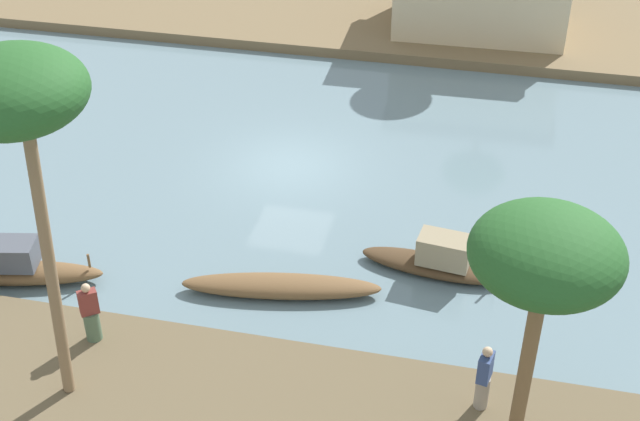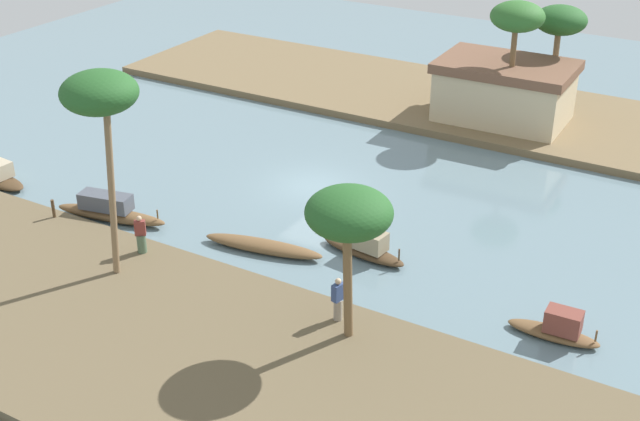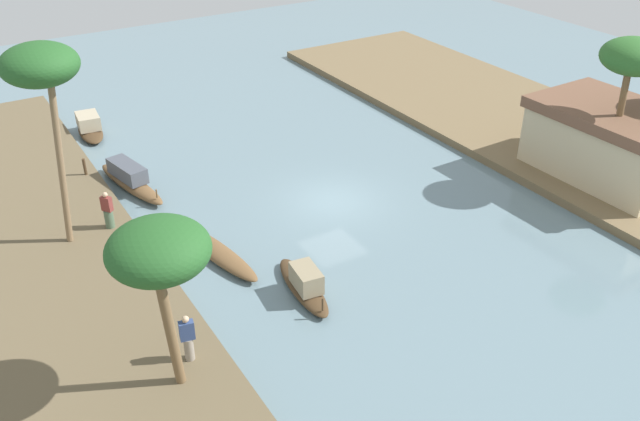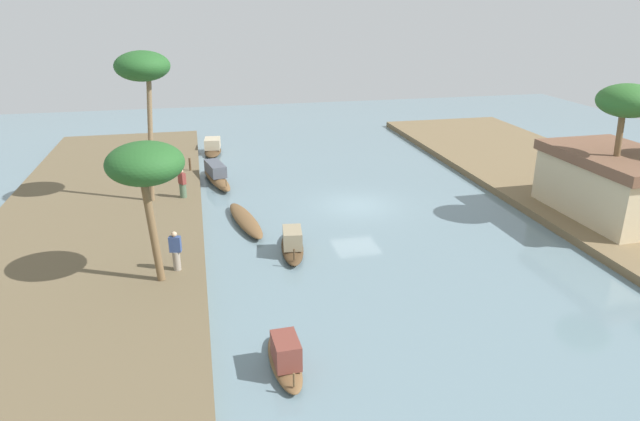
# 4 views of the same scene
# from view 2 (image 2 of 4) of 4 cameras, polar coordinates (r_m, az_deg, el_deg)

# --- Properties ---
(river_water) EXTENTS (66.50, 66.50, 0.00)m
(river_water) POSITION_cam_2_polar(r_m,az_deg,el_deg) (40.51, -0.48, 1.62)
(river_water) COLOR slate
(river_water) RESTS_ON ground
(riverbank_left) EXTENTS (39.10, 10.50, 0.41)m
(riverbank_left) POSITION_cam_2_polar(r_m,az_deg,el_deg) (31.04, -13.64, -7.61)
(riverbank_left) COLOR brown
(riverbank_left) RESTS_ON ground
(riverbank_right) EXTENTS (39.10, 10.50, 0.41)m
(riverbank_right) POSITION_cam_2_polar(r_m,az_deg,el_deg) (51.77, 7.35, 7.51)
(riverbank_right) COLOR brown
(riverbank_right) RESTS_ON ground
(sampan_foreground) EXTENTS (3.26, 1.03, 1.19)m
(sampan_foreground) POSITION_cam_2_polar(r_m,az_deg,el_deg) (30.85, 15.65, -7.62)
(sampan_foreground) COLOR brown
(sampan_foreground) RESTS_ON river_water
(sampan_near_left_bank) EXTENTS (3.98, 1.46, 1.19)m
(sampan_near_left_bank) POSITION_cam_2_polar(r_m,az_deg,el_deg) (34.58, 3.07, -2.47)
(sampan_near_left_bank) COLOR #47331E
(sampan_near_left_bank) RESTS_ON river_water
(sampan_with_red_awning) EXTENTS (5.30, 1.85, 0.47)m
(sampan_with_red_awning) POSITION_cam_2_polar(r_m,az_deg,el_deg) (35.04, -3.83, -2.40)
(sampan_with_red_awning) COLOR brown
(sampan_with_red_awning) RESTS_ON river_water
(sampan_upstream_small) EXTENTS (5.38, 1.99, 1.24)m
(sampan_upstream_small) POSITION_cam_2_polar(r_m,az_deg,el_deg) (38.40, -13.97, 0.03)
(sampan_upstream_small) COLOR brown
(sampan_upstream_small) RESTS_ON river_water
(person_on_near_bank) EXTENTS (0.52, 0.52, 1.63)m
(person_on_near_bank) POSITION_cam_2_polar(r_m,az_deg,el_deg) (34.61, -11.92, -1.72)
(person_on_near_bank) COLOR #4C664C
(person_on_near_bank) RESTS_ON riverbank_left
(person_by_mooring) EXTENTS (0.36, 0.50, 1.69)m
(person_by_mooring) POSITION_cam_2_polar(r_m,az_deg,el_deg) (29.75, 1.21, -6.00)
(person_by_mooring) COLOR gray
(person_by_mooring) RESTS_ON riverbank_left
(mooring_post) EXTENTS (0.14, 0.14, 0.82)m
(mooring_post) POSITION_cam_2_polar(r_m,az_deg,el_deg) (38.42, -17.46, 0.12)
(mooring_post) COLOR #4C3823
(mooring_post) RESTS_ON riverbank_left
(palm_tree_left_near) EXTENTS (2.78, 2.78, 7.98)m
(palm_tree_left_near) POSITION_cam_2_polar(r_m,az_deg,el_deg) (31.00, -14.56, 7.44)
(palm_tree_left_near) COLOR #7F6647
(palm_tree_left_near) RESTS_ON riverbank_left
(palm_tree_left_far) EXTENTS (2.85, 2.85, 5.56)m
(palm_tree_left_far) POSITION_cam_2_polar(r_m,az_deg,el_deg) (26.93, 1.96, -0.29)
(palm_tree_left_far) COLOR brown
(palm_tree_left_far) RESTS_ON riverbank_left
(palm_tree_right_tall) EXTENTS (2.89, 2.89, 5.91)m
(palm_tree_right_tall) POSITION_cam_2_polar(r_m,az_deg,el_deg) (49.41, 15.83, 12.08)
(palm_tree_right_tall) COLOR #7F6647
(palm_tree_right_tall) RESTS_ON riverbank_right
(palm_tree_right_short) EXTENTS (2.84, 2.84, 6.72)m
(palm_tree_right_short) POSITION_cam_2_polar(r_m,az_deg,el_deg) (46.20, 13.10, 12.42)
(palm_tree_right_short) COLOR brown
(palm_tree_right_short) RESTS_ON riverbank_right
(riverside_building) EXTENTS (7.33, 4.98, 3.27)m
(riverside_building) POSITION_cam_2_polar(r_m,az_deg,el_deg) (48.05, 12.26, 7.88)
(riverside_building) COLOR beige
(riverside_building) RESTS_ON riverbank_right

